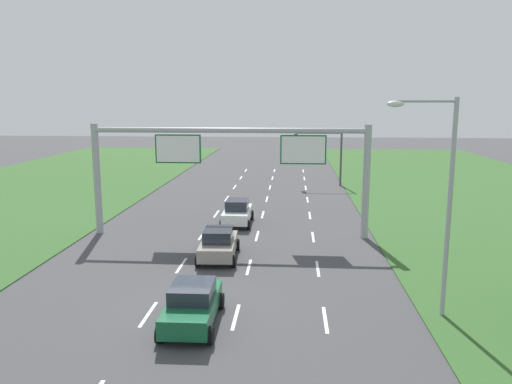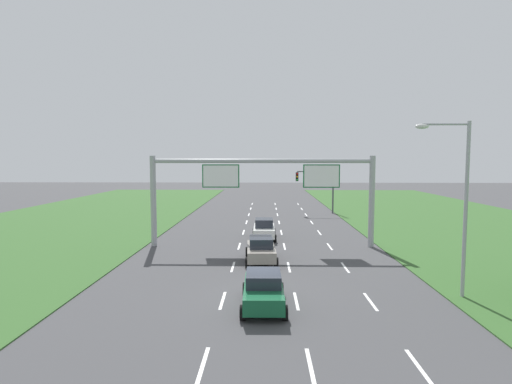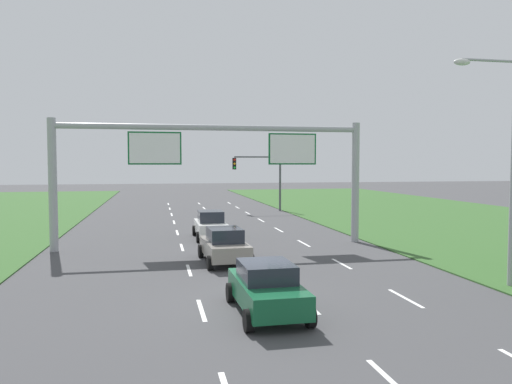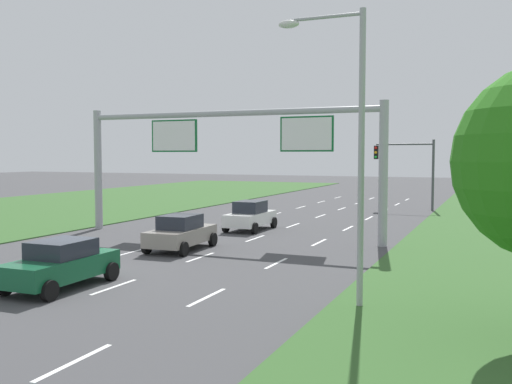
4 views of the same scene
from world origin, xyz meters
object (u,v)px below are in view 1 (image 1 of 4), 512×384
Objects in this scene: sign_gantry at (231,159)px; street_lamp at (440,189)px; traffic_light_mast at (322,147)px; car_near_red at (218,244)px; car_lead_silver at (237,212)px; car_mid_lane at (192,304)px.

sign_gantry is 14.69m from street_lamp.
sign_gantry is 20.53m from traffic_light_mast.
traffic_light_mast is at bearing 95.00° from street_lamp.
car_near_red is 1.03× the size of car_lead_silver.
traffic_light_mast is (6.62, 16.43, 3.03)m from car_lead_silver.
traffic_light_mast is at bearing 71.79° from car_near_red.
car_mid_lane is at bearing -101.59° from traffic_light_mast.
car_lead_silver is 0.48× the size of street_lamp.
car_mid_lane is at bearing -90.14° from car_lead_silver.
car_mid_lane is 32.98m from traffic_light_mast.
car_near_red is at bearing 90.51° from car_mid_lane.
sign_gantry is (-0.02, -2.97, 4.03)m from car_lead_silver.
car_lead_silver is at bearing -111.95° from traffic_light_mast.
car_lead_silver reaches higher than car_near_red.
car_near_red is 25.21m from traffic_light_mast.
street_lamp is at bearing -85.00° from traffic_light_mast.
traffic_light_mast is 0.66× the size of street_lamp.
car_mid_lane is 10.32m from street_lamp.
traffic_light_mast reaches higher than car_mid_lane.
sign_gantry is (0.16, 4.68, 4.06)m from car_near_red.
car_mid_lane is (0.20, -8.09, -0.01)m from car_near_red.
street_lamp is at bearing -57.18° from car_lead_silver.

